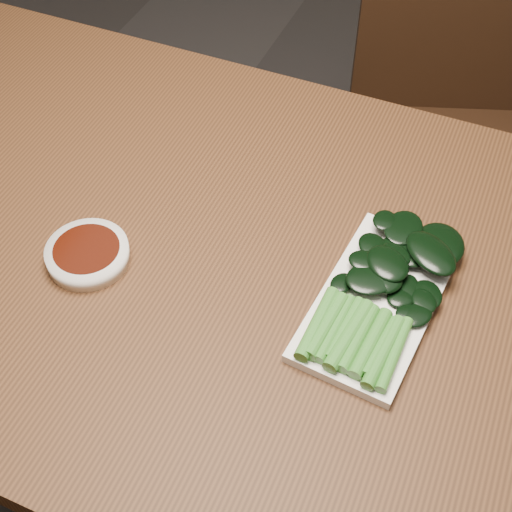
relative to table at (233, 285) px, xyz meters
name	(u,v)px	position (x,y,z in m)	size (l,w,h in m)	color
ground	(241,477)	(0.00, 0.00, -0.68)	(6.00, 6.00, 0.00)	#2D2B2B
table	(233,285)	(0.00, 0.00, 0.00)	(1.40, 0.80, 0.75)	#472814
chair_far	(460,128)	(0.21, 0.71, -0.19)	(0.59, 0.59, 0.89)	black
sauce_bowl	(88,254)	(-0.17, -0.09, 0.08)	(0.11, 0.11, 0.02)	white
serving_plate	(377,302)	(0.21, -0.01, 0.08)	(0.16, 0.28, 0.01)	white
gai_lan	(390,284)	(0.21, 0.01, 0.10)	(0.16, 0.29, 0.03)	#40872E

